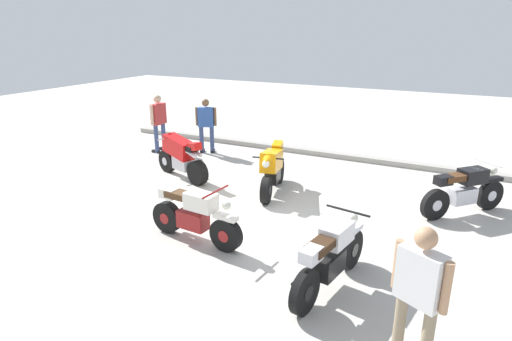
% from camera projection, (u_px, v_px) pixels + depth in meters
% --- Properties ---
extents(ground_plane, '(40.00, 40.00, 0.00)m').
position_uv_depth(ground_plane, '(255.00, 212.00, 8.97)').
color(ground_plane, '#B7B2A8').
extents(curb_edge, '(14.00, 0.30, 0.15)m').
position_uv_depth(curb_edge, '(325.00, 153.00, 12.83)').
color(curb_edge, '#9C978F').
rests_on(curb_edge, ground).
extents(motorcycle_red_sportbike, '(1.90, 0.92, 1.14)m').
position_uv_depth(motorcycle_red_sportbike, '(181.00, 155.00, 10.82)').
color(motorcycle_red_sportbike, black).
rests_on(motorcycle_red_sportbike, ground).
extents(motorcycle_black_cruiser, '(1.49, 1.63, 1.09)m').
position_uv_depth(motorcycle_black_cruiser, '(464.00, 191.00, 8.69)').
color(motorcycle_black_cruiser, black).
rests_on(motorcycle_black_cruiser, ground).
extents(motorcycle_orange_sportbike, '(0.79, 1.94, 1.14)m').
position_uv_depth(motorcycle_orange_sportbike, '(272.00, 168.00, 9.85)').
color(motorcycle_orange_sportbike, black).
rests_on(motorcycle_orange_sportbike, ground).
extents(motorcycle_cream_vintage, '(1.96, 0.70, 1.07)m').
position_uv_depth(motorcycle_cream_vintage, '(195.00, 216.00, 7.61)').
color(motorcycle_cream_vintage, black).
rests_on(motorcycle_cream_vintage, ground).
extents(motorcycle_silver_cruiser, '(0.77, 2.08, 1.09)m').
position_uv_depth(motorcycle_silver_cruiser, '(330.00, 257.00, 6.19)').
color(motorcycle_silver_cruiser, black).
rests_on(motorcycle_silver_cruiser, ground).
extents(person_in_red_shirt, '(0.31, 0.67, 1.75)m').
position_uv_depth(person_in_red_shirt, '(159.00, 119.00, 12.99)').
color(person_in_red_shirt, '#384772').
rests_on(person_in_red_shirt, ground).
extents(person_in_white_shirt, '(0.64, 0.48, 1.75)m').
position_uv_depth(person_in_white_shirt, '(419.00, 291.00, 4.55)').
color(person_in_white_shirt, gray).
rests_on(person_in_white_shirt, ground).
extents(person_in_blue_shirt, '(0.63, 0.44, 1.65)m').
position_uv_depth(person_in_blue_shirt, '(206.00, 123.00, 12.89)').
color(person_in_blue_shirt, '#384772').
rests_on(person_in_blue_shirt, ground).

